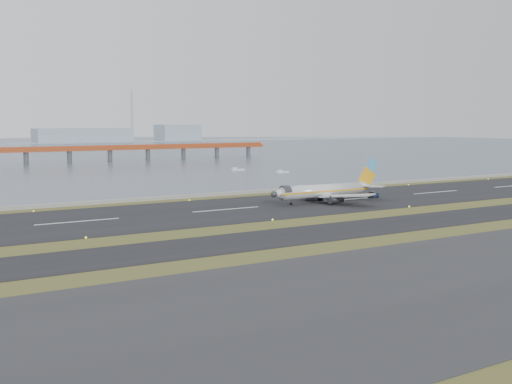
% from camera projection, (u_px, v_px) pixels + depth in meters
% --- Properties ---
extents(ground, '(1000.00, 1000.00, 0.00)m').
position_uv_depth(ground, '(291.00, 225.00, 146.24)').
color(ground, '#3C4719').
rests_on(ground, ground).
extents(apron_strip, '(1000.00, 50.00, 0.10)m').
position_uv_depth(apron_strip, '(493.00, 273.00, 99.80)').
color(apron_strip, '#2A2A2C').
rests_on(apron_strip, ground).
extents(taxiway_strip, '(1000.00, 18.00, 0.10)m').
position_uv_depth(taxiway_strip, '(323.00, 232.00, 136.11)').
color(taxiway_strip, black).
rests_on(taxiway_strip, ground).
extents(runway_strip, '(1000.00, 45.00, 0.10)m').
position_uv_depth(runway_strip, '(226.00, 210.00, 171.57)').
color(runway_strip, black).
rests_on(runway_strip, ground).
extents(seawall, '(1000.00, 2.50, 1.00)m').
position_uv_depth(seawall, '(179.00, 197.00, 196.85)').
color(seawall, gray).
rests_on(seawall, ground).
extents(red_pier, '(260.00, 5.00, 10.20)m').
position_uv_depth(red_pier, '(69.00, 150.00, 367.02)').
color(red_pier, '#A3411B').
rests_on(red_pier, ground).
extents(airliner, '(38.52, 32.89, 12.80)m').
position_uv_depth(airliner, '(326.00, 191.00, 186.88)').
color(airliner, silver).
rests_on(airliner, ground).
extents(pushback_tug, '(3.31, 2.04, 2.07)m').
position_uv_depth(pushback_tug, '(373.00, 195.00, 198.18)').
color(pushback_tug, '#121E34').
rests_on(pushback_tug, ground).
extents(workboat_near, '(7.06, 3.35, 1.65)m').
position_uv_depth(workboat_near, '(282.00, 172.00, 293.50)').
color(workboat_near, white).
rests_on(workboat_near, ground).
extents(workboat_far, '(6.95, 2.46, 1.66)m').
position_uv_depth(workboat_far, '(237.00, 170.00, 308.80)').
color(workboat_far, white).
rests_on(workboat_far, ground).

